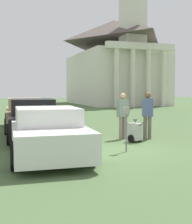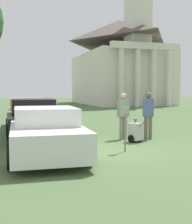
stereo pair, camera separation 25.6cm
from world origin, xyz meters
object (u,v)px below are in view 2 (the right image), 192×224
object	(u,v)px
parked_car_tan	(28,115)
person_worker	(123,113)
parking_meter	(125,121)
church	(120,59)
person_supervisor	(148,112)
parked_car_black	(33,120)
parked_car_white	(45,133)
equipment_cart	(135,132)

from	to	relation	value
parked_car_tan	person_worker	size ratio (longest dim) A/B	2.91
parking_meter	person_worker	world-z (taller)	person_worker
person_worker	church	xyz separation A→B (m)	(10.41, 27.05, 4.84)
parking_meter	person_supervisor	world-z (taller)	person_supervisor
parking_meter	person_worker	xyz separation A→B (m)	(0.86, 2.30, 0.06)
person_worker	person_supervisor	bearing A→B (deg)	150.34
parked_car_black	parked_car_white	bearing A→B (deg)	-87.51
person_worker	church	world-z (taller)	church
equipment_cart	church	size ratio (longest dim) A/B	0.04
parked_car_tan	person_supervisor	size ratio (longest dim) A/B	2.85
church	equipment_cart	bearing A→B (deg)	-110.21
parked_car_tan	person_supervisor	distance (m)	6.03
parked_car_white	person_worker	size ratio (longest dim) A/B	2.69
parking_meter	person_supervisor	xyz separation A→B (m)	(1.76, 2.00, 0.08)
parked_car_tan	parking_meter	world-z (taller)	parked_car_tan
parked_car_tan	person_worker	distance (m)	5.21
person_supervisor	church	xyz separation A→B (m)	(9.51, 27.35, 4.82)
parked_car_white	person_worker	world-z (taller)	person_worker
parked_car_black	person_supervisor	world-z (taller)	person_supervisor
parked_car_white	parking_meter	distance (m)	2.43
parked_car_tan	equipment_cart	bearing A→B (deg)	-52.24
parked_car_black	parking_meter	size ratio (longest dim) A/B	3.48
equipment_cart	church	distance (m)	30.16
parked_car_white	person_supervisor	distance (m)	4.56
person_worker	person_supervisor	distance (m)	0.95
parked_car_white	parked_car_tan	distance (m)	6.18
parked_car_black	church	distance (m)	29.50
person_worker	parked_car_tan	bearing A→B (deg)	-62.38
parked_car_white	church	size ratio (longest dim) A/B	0.21
parked_car_black	equipment_cart	distance (m)	4.09
parked_car_white	parked_car_tan	xyz separation A→B (m)	(-0.00, 6.18, 0.04)
parked_car_tan	person_supervisor	xyz separation A→B (m)	(4.16, -4.35, 0.34)
parked_car_black	parked_car_tan	bearing A→B (deg)	92.49
parked_car_white	person_worker	distance (m)	3.91
parking_meter	equipment_cart	world-z (taller)	parking_meter
parked_car_white	person_supervisor	xyz separation A→B (m)	(4.16, 1.83, 0.37)
parked_car_black	equipment_cart	size ratio (longest dim) A/B	4.79
parked_car_tan	church	distance (m)	27.25
parked_car_tan	equipment_cart	distance (m)	5.93
person_supervisor	church	distance (m)	29.36
person_supervisor	parked_car_white	bearing A→B (deg)	49.82
parked_car_tan	parking_meter	bearing A→B (deg)	-66.81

